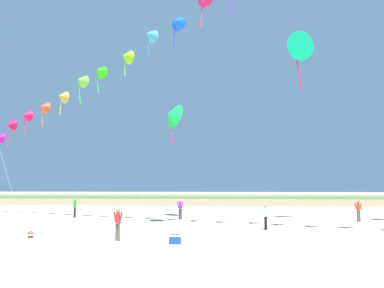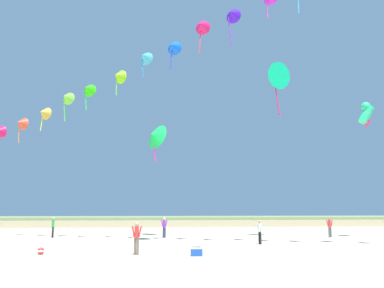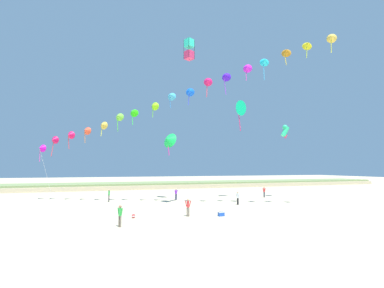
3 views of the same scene
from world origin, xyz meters
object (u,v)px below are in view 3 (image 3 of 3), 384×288
person_near_left (188,206)px  person_mid_center (176,193)px  person_far_center (109,194)px  beach_ball (133,216)px  person_near_right (238,197)px  large_kite_outer_drift (169,140)px  large_kite_high_solo (239,108)px  person_far_left (264,191)px  person_far_right (120,214)px  large_kite_mid_trail (189,49)px  large_kite_low_lead (285,131)px  beach_cooler (221,214)px

person_near_left → person_mid_center: 12.84m
person_far_center → beach_ball: (2.29, -12.82, -0.79)m
person_near_right → person_mid_center: 9.45m
person_near_right → large_kite_outer_drift: size_ratio=0.45×
person_far_center → large_kite_high_solo: 22.90m
person_far_left → beach_ball: size_ratio=4.54×
person_far_center → beach_ball: size_ratio=4.64×
person_far_center → beach_ball: 13.05m
person_far_right → large_kite_outer_drift: (7.34, 16.46, 7.85)m
large_kite_mid_trail → person_far_right: bearing=-137.3°
person_far_left → person_far_center: size_ratio=0.98×
beach_ball → person_mid_center: bearing=59.8°
person_near_right → large_kite_low_lead: bearing=22.1°
person_near_left → beach_ball: person_near_left is taller
person_near_left → person_mid_center: size_ratio=1.02×
person_far_left → person_far_center: bearing=175.1°
beach_cooler → beach_ball: 8.24m
person_near_left → person_far_center: person_near_left is taller
large_kite_mid_trail → large_kite_low_lead: bearing=17.2°
person_near_left → large_kite_mid_trail: large_kite_mid_trail is taller
person_near_right → large_kite_high_solo: bearing=58.8°
person_mid_center → beach_cooler: size_ratio=2.86×
person_near_right → person_far_left: person_far_left is taller
large_kite_low_lead → beach_cooler: (-15.80, -10.73, -10.15)m
large_kite_mid_trail → large_kite_outer_drift: bearing=92.7°
beach_ball → person_far_center: bearing=100.1°
person_far_left → beach_ball: bearing=-152.6°
large_kite_mid_trail → large_kite_high_solo: 13.03m
person_far_center → person_mid_center: bearing=-5.5°
person_near_left → beach_cooler: size_ratio=2.92×
person_far_right → beach_cooler: size_ratio=2.93×
person_mid_center → person_near_left: bearing=-98.7°
beach_cooler → person_near_right: bearing=51.4°
large_kite_low_lead → person_near_left: bearing=-152.2°
large_kite_low_lead → large_kite_high_solo: size_ratio=0.47×
person_near_right → large_kite_high_solo: 14.39m
person_far_left → large_kite_high_solo: (-4.37, -0.49, 12.84)m
beach_ball → large_kite_outer_drift: bearing=65.2°
person_far_right → person_mid_center: bearing=61.7°
person_far_right → person_far_center: 16.26m
person_near_right → person_far_center: bearing=152.6°
large_kite_outer_drift → beach_ball: 16.78m
person_far_right → large_kite_low_lead: size_ratio=0.76×
person_far_center → person_near_left: bearing=-61.7°
person_mid_center → large_kite_mid_trail: (-0.48, -8.16, 17.86)m
person_mid_center → beach_ball: size_ratio=4.57×
person_far_left → person_near_right: bearing=-142.0°
person_far_right → beach_ball: bearing=69.0°
person_far_right → large_kite_low_lead: large_kite_low_lead is taller
large_kite_mid_trail → beach_cooler: size_ratio=4.23×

